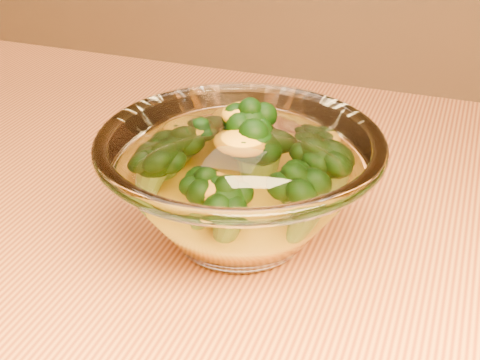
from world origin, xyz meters
The scene contains 3 objects.
glass_bowl centered at (-0.02, 0.04, 0.80)m, with size 0.22×0.22×0.10m.
cheese_sauce centered at (-0.02, 0.04, 0.78)m, with size 0.11×0.11×0.03m, color #FEAD15.
broccoli_heap centered at (-0.02, 0.05, 0.81)m, with size 0.15×0.13×0.08m.
Camera 1 is at (0.13, -0.37, 1.06)m, focal length 50.00 mm.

